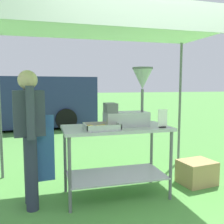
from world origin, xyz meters
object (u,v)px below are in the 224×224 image
object	(u,v)px
donut_cart	(116,145)
menu_sign	(163,120)
supply_crate	(197,172)
van_navy	(8,102)
donut_tray	(101,127)
vendor	(30,132)
donut_fryer	(131,103)
stall_canopy	(114,28)

from	to	relation	value
donut_cart	menu_sign	bearing A→B (deg)	-22.55
supply_crate	van_navy	size ratio (longest dim) A/B	0.09
donut_tray	vendor	bearing A→B (deg)	171.10
donut_fryer	vendor	size ratio (longest dim) A/B	0.47
donut_fryer	van_navy	distance (m)	6.21
stall_canopy	supply_crate	xyz separation A→B (m)	(1.25, -0.03, -1.98)
vendor	supply_crate	xyz separation A→B (m)	(2.30, 0.08, -0.73)
supply_crate	donut_fryer	bearing A→B (deg)	-177.44
donut_fryer	menu_sign	distance (m)	0.46
donut_tray	van_navy	world-z (taller)	van_navy
stall_canopy	donut_cart	size ratio (longest dim) A/B	2.41
donut_fryer	supply_crate	world-z (taller)	donut_fryer
supply_crate	donut_tray	bearing A→B (deg)	-171.89
donut_cart	donut_tray	size ratio (longest dim) A/B	3.29
vendor	van_navy	world-z (taller)	van_navy
menu_sign	vendor	size ratio (longest dim) A/B	0.14
donut_cart	van_navy	world-z (taller)	van_navy
vendor	supply_crate	size ratio (longest dim) A/B	3.04
donut_cart	van_navy	xyz separation A→B (m)	(-1.97, 5.83, 0.21)
donut_cart	supply_crate	distance (m)	1.35
stall_canopy	supply_crate	bearing A→B (deg)	-1.22
donut_tray	supply_crate	distance (m)	1.69
supply_crate	menu_sign	bearing A→B (deg)	-157.65
supply_crate	van_navy	bearing A→B (deg)	119.24
stall_canopy	supply_crate	distance (m)	2.35
donut_fryer	donut_cart	bearing A→B (deg)	-173.02
donut_fryer	menu_sign	bearing A→B (deg)	-36.94
donut_cart	donut_tray	xyz separation A→B (m)	(-0.23, -0.14, 0.27)
donut_cart	donut_fryer	distance (m)	0.57
donut_cart	donut_fryer	size ratio (longest dim) A/B	1.79
stall_canopy	vendor	size ratio (longest dim) A/B	2.02
menu_sign	supply_crate	bearing A→B (deg)	22.35
stall_canopy	donut_cart	world-z (taller)	stall_canopy
supply_crate	van_navy	xyz separation A→B (m)	(-3.22, 5.76, 0.71)
menu_sign	vendor	distance (m)	1.60
menu_sign	van_navy	size ratio (longest dim) A/B	0.04
vendor	stall_canopy	bearing A→B (deg)	6.05
stall_canopy	van_navy	bearing A→B (deg)	108.99
stall_canopy	donut_fryer	distance (m)	0.97
stall_canopy	supply_crate	world-z (taller)	stall_canopy
stall_canopy	vendor	world-z (taller)	stall_canopy
donut_cart	donut_fryer	bearing A→B (deg)	6.98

